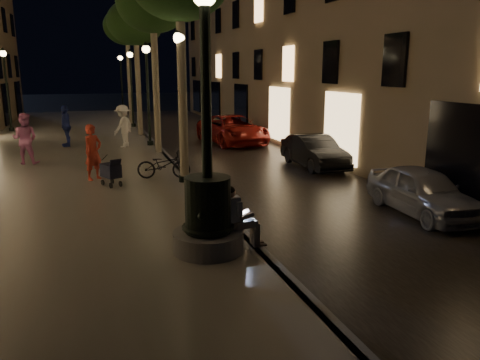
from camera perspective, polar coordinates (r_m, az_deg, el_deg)
name	(u,v)px	position (r m, az deg, el deg)	size (l,w,h in m)	color
ground	(160,152)	(22.04, -9.75, 3.36)	(120.00, 120.00, 0.00)	black
cobble_lane	(222,149)	(22.66, -2.22, 3.83)	(6.00, 45.00, 0.02)	black
promenade	(68,155)	(21.82, -20.21, 2.90)	(8.00, 45.00, 0.20)	#66625A
curb_strip	(160,150)	(22.02, -9.76, 3.62)	(0.25, 45.00, 0.20)	#59595B
building_right	(328,0)	(28.06, 10.64, 20.78)	(8.00, 36.00, 15.00)	brown
fountain_lamppost	(208,202)	(9.11, -3.95, -2.64)	(1.40, 1.40, 5.21)	#59595B
seated_man_laptop	(238,215)	(9.36, -0.28, -4.24)	(0.91, 0.31, 1.29)	tan
tree_second	(153,5)	(20.88, -10.60, 20.25)	(3.00, 3.00, 7.40)	#6B604C
tree_third	(135,23)	(26.76, -12.64, 18.14)	(3.00, 3.00, 7.20)	#6B604C
tree_far	(127,27)	(32.75, -13.64, 17.64)	(3.00, 3.00, 7.50)	#6B604C
lamp_curb_a	(181,86)	(14.78, -7.25, 11.32)	(0.36, 0.36, 4.81)	black
lamp_curb_b	(147,81)	(22.68, -11.22, 11.80)	(0.36, 0.36, 4.81)	black
lamp_curb_c	(131,78)	(30.64, -13.14, 12.01)	(0.36, 0.36, 4.81)	black
lamp_curb_d	(121,77)	(38.61, -14.27, 12.12)	(0.36, 0.36, 4.81)	black
lamp_left_c	(6,79)	(30.80, -26.64, 10.98)	(0.36, 0.36, 4.81)	black
stroller	(111,171)	(14.92, -15.46, 1.10)	(0.65, 0.95, 0.98)	black
car_front	(422,191)	(13.11, 21.36, -1.26)	(1.47, 3.67, 1.25)	#9E9FA5
car_second	(314,151)	(18.41, 9.04, 3.45)	(1.33, 3.81, 1.26)	black
car_third	(232,130)	(24.26, -0.92, 6.17)	(2.41, 5.23, 1.45)	maroon
pedestrian_red	(93,152)	(15.94, -17.49, 3.25)	(0.66, 0.43, 1.81)	#B53324
pedestrian_pink	(25,139)	(19.62, -24.74, 4.60)	(0.94, 0.73, 1.94)	#C86AA3
pedestrian_white	(123,126)	(22.50, -14.06, 6.39)	(1.26, 0.73, 1.95)	white
pedestrian_blue	(66,126)	(23.54, -20.45, 6.21)	(1.13, 0.47, 1.93)	navy
bicycle	(164,165)	(15.65, -9.28, 1.84)	(0.61, 1.74, 0.92)	black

